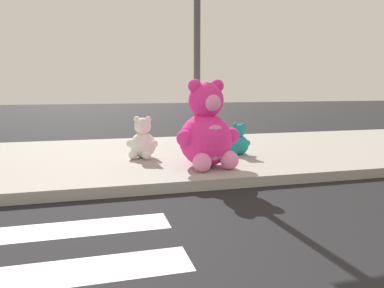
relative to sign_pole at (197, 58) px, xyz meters
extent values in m
cube|color=#9E9B93|center=(-1.00, 0.80, -1.77)|extent=(28.00, 4.40, 0.15)
cylinder|color=#4C4C51|center=(0.00, 0.00, -0.10)|extent=(0.11, 0.11, 3.20)
sphere|color=#F22D93|center=(-0.01, -0.55, -1.28)|extent=(0.83, 0.83, 0.83)
ellipsoid|color=pink|center=(0.03, -0.84, -1.28)|extent=(0.48, 0.25, 0.54)
sphere|color=#F22D93|center=(-0.01, -0.55, -0.67)|extent=(0.54, 0.54, 0.54)
sphere|color=pink|center=(0.02, -0.78, -0.70)|extent=(0.25, 0.25, 0.25)
sphere|color=#F22D93|center=(0.18, -0.52, -0.45)|extent=(0.21, 0.21, 0.21)
sphere|color=#F22D93|center=(0.39, -0.59, -1.22)|extent=(0.26, 0.26, 0.26)
sphere|color=pink|center=(0.26, -0.86, -1.56)|extent=(0.28, 0.28, 0.28)
sphere|color=#F22D93|center=(-0.20, -0.58, -0.45)|extent=(0.21, 0.21, 0.21)
sphere|color=#F22D93|center=(-0.39, -0.71, -1.22)|extent=(0.26, 0.26, 0.26)
sphere|color=pink|center=(-0.19, -0.93, -1.56)|extent=(0.28, 0.28, 0.28)
sphere|color=teal|center=(0.86, 0.24, -1.52)|extent=(0.36, 0.36, 0.36)
ellipsoid|color=#7BBFBC|center=(0.88, 0.37, -1.52)|extent=(0.21, 0.11, 0.23)
sphere|color=teal|center=(0.86, 0.24, -1.25)|extent=(0.24, 0.24, 0.24)
sphere|color=#7BBFBC|center=(0.88, 0.34, -1.26)|extent=(0.11, 0.11, 0.11)
sphere|color=teal|center=(0.78, 0.25, -1.15)|extent=(0.09, 0.09, 0.09)
sphere|color=teal|center=(0.70, 0.31, -1.49)|extent=(0.11, 0.11, 0.11)
sphere|color=#7BBFBC|center=(0.79, 0.41, -1.64)|extent=(0.12, 0.12, 0.12)
sphere|color=teal|center=(0.95, 0.23, -1.15)|extent=(0.09, 0.09, 0.09)
sphere|color=teal|center=(1.04, 0.26, -1.49)|extent=(0.11, 0.11, 0.11)
sphere|color=#7BBFBC|center=(0.99, 0.38, -1.64)|extent=(0.12, 0.12, 0.12)
sphere|color=red|center=(0.38, 0.69, -1.49)|extent=(0.41, 0.41, 0.41)
ellipsoid|color=#DB7B7B|center=(0.23, 0.69, -1.49)|extent=(0.09, 0.23, 0.27)
sphere|color=red|center=(0.38, 0.69, -1.19)|extent=(0.27, 0.27, 0.27)
sphere|color=#DB7B7B|center=(0.26, 0.69, -1.20)|extent=(0.12, 0.12, 0.12)
sphere|color=red|center=(0.38, 0.60, -1.08)|extent=(0.10, 0.10, 0.10)
sphere|color=red|center=(0.32, 0.50, -1.46)|extent=(0.13, 0.13, 0.13)
sphere|color=#DB7B7B|center=(0.20, 0.58, -1.63)|extent=(0.14, 0.14, 0.14)
sphere|color=red|center=(0.38, 0.78, -1.08)|extent=(0.10, 0.10, 0.10)
sphere|color=red|center=(0.33, 0.89, -1.46)|extent=(0.13, 0.13, 0.13)
sphere|color=#DB7B7B|center=(0.21, 0.81, -1.63)|extent=(0.14, 0.14, 0.14)
sphere|color=white|center=(-0.86, 0.42, -1.47)|extent=(0.45, 0.45, 0.45)
ellipsoid|color=white|center=(-0.93, 0.27, -1.47)|extent=(0.26, 0.19, 0.29)
sphere|color=white|center=(-0.86, 0.42, -1.14)|extent=(0.29, 0.29, 0.29)
sphere|color=white|center=(-0.91, 0.30, -1.16)|extent=(0.13, 0.13, 0.13)
sphere|color=white|center=(-0.77, 0.37, -1.02)|extent=(0.11, 0.11, 0.11)
sphere|color=white|center=(-0.69, 0.28, -1.44)|extent=(0.14, 0.14, 0.14)
sphere|color=white|center=(-0.83, 0.19, -1.62)|extent=(0.15, 0.15, 0.15)
sphere|color=white|center=(-0.96, 0.46, -1.02)|extent=(0.11, 0.11, 0.11)
sphere|color=white|center=(-1.08, 0.45, -1.44)|extent=(0.14, 0.14, 0.14)
sphere|color=white|center=(-1.05, 0.30, -1.62)|extent=(0.15, 0.15, 0.15)
camera|label=1|loc=(-1.71, -6.01, -0.47)|focal=34.80mm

